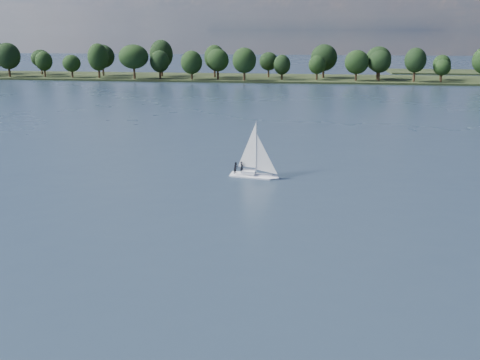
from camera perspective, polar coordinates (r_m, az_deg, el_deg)
ground at (r=125.12m, az=1.62°, el=6.29°), size 700.00×700.00×0.00m
far_shore at (r=235.98m, az=4.66°, el=10.68°), size 660.00×40.00×1.50m
sailboat at (r=76.38m, az=1.24°, el=2.04°), size 6.76×2.97×8.61m
treeline at (r=232.21m, az=3.31°, el=12.64°), size 562.95×73.94×18.03m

